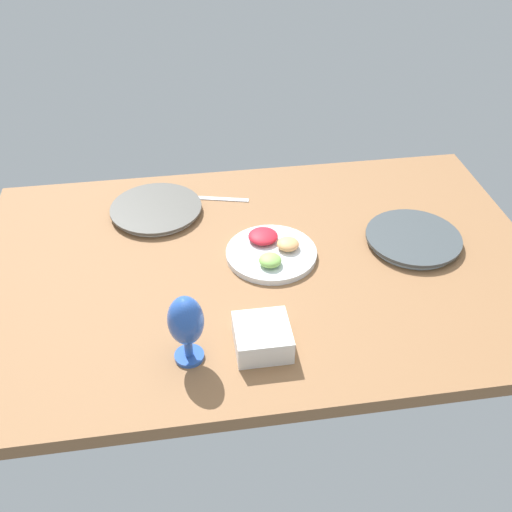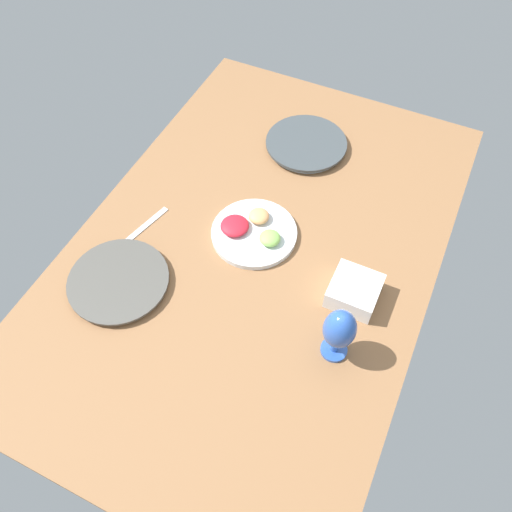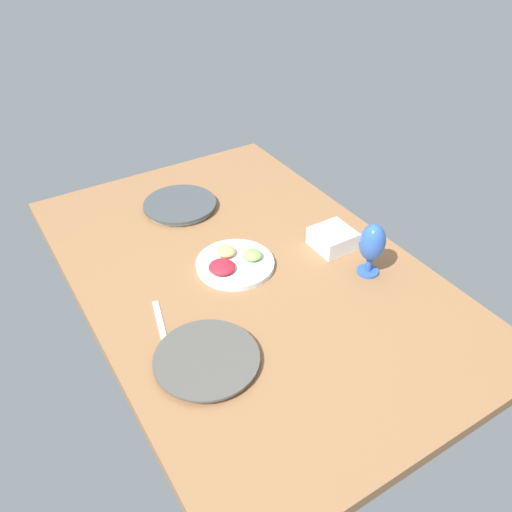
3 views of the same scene
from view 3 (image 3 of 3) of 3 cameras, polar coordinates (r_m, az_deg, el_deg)
The scene contains 7 objects.
ground_plane at distance 174.58cm, azimuth -1.05°, elevation -1.92°, with size 160.00×104.00×4.00cm, color #8C603D.
dinner_plate_left at distance 143.87cm, azimuth -5.38°, elevation -11.18°, with size 28.78×28.78×2.19cm.
dinner_plate_right at distance 205.37cm, azimuth -8.27°, elevation 5.48°, with size 28.04×28.04×2.49cm.
fruit_platter at distance 173.60cm, azimuth -2.39°, elevation -0.74°, with size 26.11×26.11×4.68cm.
hurricane_glass_blue at distance 168.88cm, azimuth 12.52°, elevation 1.24°, with size 8.33×8.33×18.72cm.
square_bowl_white at distance 183.18cm, azimuth 8.36°, elevation 1.98°, with size 13.22×13.22×6.48cm.
fork_by_left_plate at distance 157.16cm, azimuth -10.42°, elevation -6.97°, with size 18.00×1.80×0.60cm, color silver.
Camera 3 is at (-116.46, 68.22, 108.72)cm, focal length 36.76 mm.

